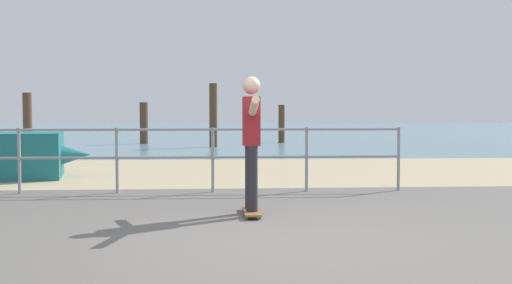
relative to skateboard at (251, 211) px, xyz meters
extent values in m
cube|color=#605B56|center=(0.18, -2.50, -0.07)|extent=(24.00, 10.00, 0.04)
cube|color=tan|center=(0.18, 5.50, -0.07)|extent=(24.00, 6.00, 0.04)
cube|color=slate|center=(0.18, 33.50, -0.07)|extent=(72.00, 50.00, 0.04)
cylinder|color=gray|center=(-3.51, 2.10, 0.46)|extent=(0.05, 0.05, 1.05)
cylinder|color=gray|center=(-2.00, 2.10, 0.46)|extent=(0.05, 0.05, 1.05)
cylinder|color=gray|center=(-0.50, 2.10, 0.46)|extent=(0.05, 0.05, 1.05)
cylinder|color=gray|center=(1.01, 2.10, 0.46)|extent=(0.05, 0.05, 1.05)
cylinder|color=gray|center=(2.52, 2.10, 0.46)|extent=(0.05, 0.05, 1.05)
cylinder|color=gray|center=(-2.76, 2.10, 0.95)|extent=(10.55, 0.04, 0.04)
cylinder|color=gray|center=(-2.76, 2.10, 0.51)|extent=(10.55, 0.04, 0.04)
cone|color=#19666B|center=(-3.49, 4.47, 0.38)|extent=(1.22, 0.96, 0.77)
cube|color=brown|center=(0.00, 0.00, 0.00)|extent=(0.21, 0.80, 0.02)
cylinder|color=#3FBF59|center=(-0.08, 0.28, -0.04)|extent=(0.03, 0.06, 0.06)
cylinder|color=#3FBF59|center=(0.08, 0.28, -0.04)|extent=(0.03, 0.06, 0.06)
cylinder|color=#3FBF59|center=(-0.08, -0.28, -0.04)|extent=(0.03, 0.06, 0.06)
cylinder|color=#3FBF59|center=(0.08, -0.28, -0.04)|extent=(0.03, 0.06, 0.06)
cylinder|color=#26262B|center=(0.00, 0.12, 0.42)|extent=(0.14, 0.14, 0.80)
cylinder|color=#26262B|center=(0.00, -0.12, 0.42)|extent=(0.14, 0.14, 0.80)
cube|color=maroon|center=(0.00, 0.00, 1.12)|extent=(0.21, 0.36, 0.60)
sphere|color=beige|center=(0.00, 0.00, 1.56)|extent=(0.22, 0.22, 0.22)
cylinder|color=beige|center=(-0.01, 0.45, 1.30)|extent=(0.10, 0.56, 0.23)
cylinder|color=beige|center=(0.01, -0.45, 1.30)|extent=(0.10, 0.56, 0.23)
cylinder|color=#513826|center=(-6.25, 11.06, 0.88)|extent=(0.27, 0.27, 1.89)
cylinder|color=#513826|center=(-3.42, 16.59, 0.78)|extent=(0.33, 0.33, 1.69)
cylinder|color=#513826|center=(-0.60, 14.15, 1.11)|extent=(0.29, 0.29, 2.35)
cylinder|color=#513826|center=(2.23, 17.10, 0.73)|extent=(0.26, 0.26, 1.60)
camera|label=1|loc=(-0.40, -7.16, 1.23)|focal=40.86mm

